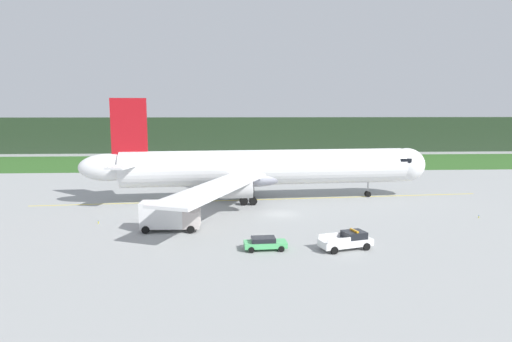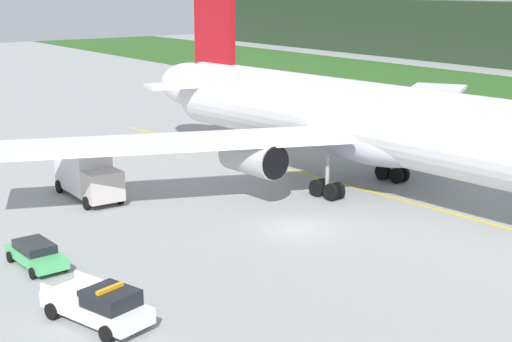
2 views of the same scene
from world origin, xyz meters
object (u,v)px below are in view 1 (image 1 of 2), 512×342
airliner (262,168)px  ops_pickup_truck (347,240)px  catering_truck (168,215)px  staff_car (265,243)px

airliner → ops_pickup_truck: airliner is taller
airliner → ops_pickup_truck: bearing=-74.5°
ops_pickup_truck → catering_truck: size_ratio=0.83×
catering_truck → staff_car: (10.71, -7.62, -1.14)m
airliner → staff_car: bearing=-93.3°
airliner → staff_car: airliner is taller
airliner → ops_pickup_truck: (6.97, -25.11, -4.10)m
airliner → staff_car: 25.29m
catering_truck → staff_car: bearing=-35.4°
catering_truck → ops_pickup_truck: bearing=-22.3°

